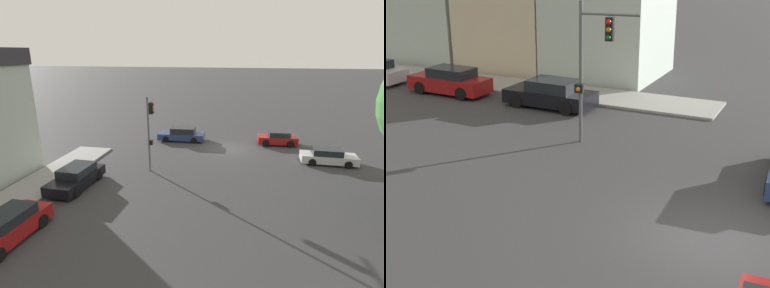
# 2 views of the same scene
# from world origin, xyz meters

# --- Properties ---
(ground_plane) EXTENTS (300.00, 300.00, 0.00)m
(ground_plane) POSITION_xyz_m (0.00, 0.00, 0.00)
(ground_plane) COLOR #333335
(traffic_signal) EXTENTS (0.73, 2.52, 5.77)m
(traffic_signal) POSITION_xyz_m (5.71, 6.10, 3.72)
(traffic_signal) COLOR #515456
(traffic_signal) RESTS_ON ground_plane
(parked_car_0) EXTENTS (2.16, 4.67, 1.44)m
(parked_car_0) POSITION_xyz_m (9.76, 10.27, 0.69)
(parked_car_0) COLOR black
(parked_car_0) RESTS_ON ground_plane
(parked_car_1) EXTENTS (1.96, 4.71, 1.50)m
(parked_car_1) POSITION_xyz_m (9.67, 16.59, 0.72)
(parked_car_1) COLOR maroon
(parked_car_1) RESTS_ON ground_plane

